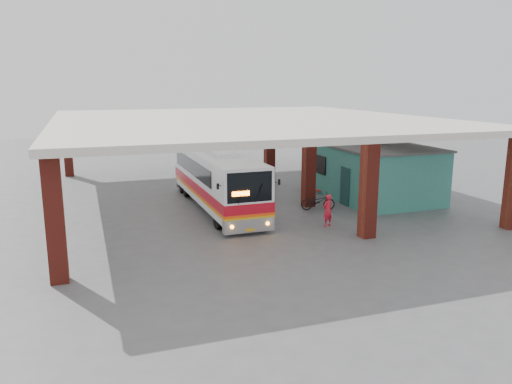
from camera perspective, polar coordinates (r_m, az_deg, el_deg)
The scene contains 8 objects.
ground at distance 23.71m, azimuth 2.45°, elevation -3.81°, with size 90.00×90.00×0.00m, color #515154.
brick_columns at distance 28.30m, azimuth 1.44°, elevation 3.35°, with size 20.10×21.60×4.35m.
canopy_roof at distance 29.14m, azimuth -1.31°, elevation 8.21°, with size 21.00×23.00×0.30m, color beige.
shop_building at distance 30.20m, azimuth 12.96°, elevation 2.43°, with size 5.20×8.20×3.11m.
coach_bus at distance 26.65m, azimuth -4.53°, elevation 1.51°, with size 2.42×11.12×3.23m.
motorcycle at distance 26.61m, azimuth 7.09°, elevation -1.06°, with size 0.63×1.81×0.95m, color black.
pedestrian at distance 23.59m, azimuth 8.18°, elevation -2.09°, with size 0.56×0.37×1.53m, color red.
red_chair at distance 30.64m, azimuth 7.43°, elevation 0.43°, with size 0.41×0.41×0.72m.
Camera 1 is at (-8.45, -21.15, 6.57)m, focal length 35.00 mm.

